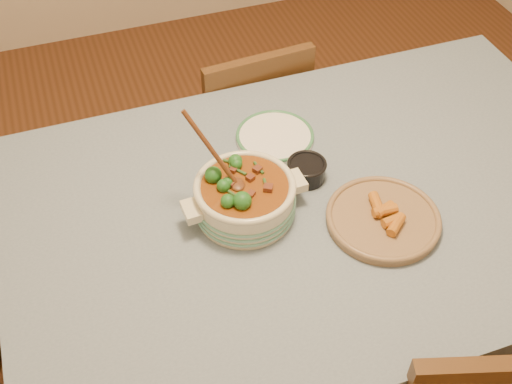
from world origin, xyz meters
TOP-DOWN VIEW (x-y plane):
  - floor at (0.00, 0.00)m, footprint 4.50×4.50m
  - dining_table at (0.00, 0.00)m, footprint 1.68×1.08m
  - stew_casserole at (-0.22, 0.02)m, footprint 0.32×0.26m
  - white_plate at (-0.04, 0.26)m, footprint 0.24×0.24m
  - condiment_bowl at (-0.02, 0.09)m, footprint 0.13×0.13m
  - fried_plate at (0.10, -0.13)m, footprint 0.31×0.31m
  - chair_far at (0.02, 0.67)m, footprint 0.41×0.41m

SIDE VIEW (x-z plane):
  - floor at x=0.00m, z-range 0.00..0.00m
  - chair_far at x=0.02m, z-range 0.06..0.88m
  - dining_table at x=0.00m, z-range 0.29..1.04m
  - white_plate at x=-0.04m, z-range 0.76..0.78m
  - fried_plate at x=0.10m, z-range 0.75..0.80m
  - condiment_bowl at x=-0.02m, z-range 0.76..0.82m
  - stew_casserole at x=-0.22m, z-range 0.67..0.97m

